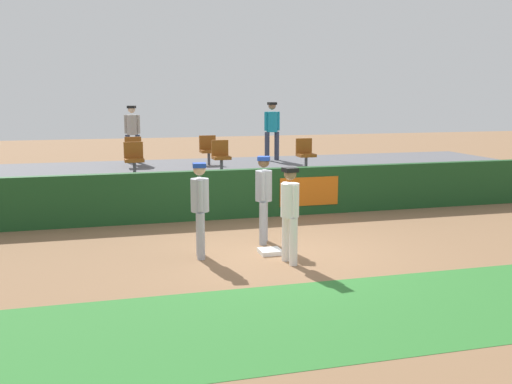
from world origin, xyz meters
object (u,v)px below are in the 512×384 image
(player_coach_visitor, at_px, (264,193))
(seat_front_center, at_px, (221,155))
(seat_front_right, at_px, (305,152))
(seat_back_center, at_px, (208,148))
(seat_front_left, at_px, (134,157))
(player_fielder_home, at_px, (290,208))
(player_runner_visitor, at_px, (200,203))
(spectator_capped, at_px, (272,127))
(spectator_hooded, at_px, (132,130))
(first_base, at_px, (270,251))
(seat_back_left, at_px, (133,150))

(player_coach_visitor, height_order, seat_front_center, seat_front_center)
(player_coach_visitor, distance_m, seat_front_right, 4.54)
(player_coach_visitor, distance_m, seat_back_center, 5.71)
(seat_back_center, distance_m, seat_front_left, 2.86)
(player_fielder_home, height_order, player_runner_visitor, player_runner_visitor)
(seat_front_left, bearing_deg, player_coach_visitor, -60.11)
(player_coach_visitor, bearing_deg, seat_front_center, -158.68)
(player_fielder_home, xyz_separation_m, seat_front_right, (2.24, 5.38, 0.40))
(seat_back_center, xyz_separation_m, spectator_capped, (2.11, 0.64, 0.56))
(seat_back_center, distance_m, spectator_capped, 2.28)
(player_fielder_home, bearing_deg, spectator_capped, 157.12)
(seat_back_center, distance_m, spectator_hooded, 2.40)
(first_base, distance_m, seat_front_left, 5.35)
(seat_front_right, xyz_separation_m, seat_front_center, (-2.32, -0.00, -0.00))
(seat_back_center, height_order, spectator_capped, spectator_capped)
(player_coach_visitor, height_order, seat_back_left, seat_back_left)
(player_coach_visitor, distance_m, spectator_capped, 6.74)
(player_coach_visitor, distance_m, spectator_hooded, 7.20)
(player_runner_visitor, height_order, spectator_capped, spectator_capped)
(first_base, distance_m, player_fielder_home, 1.15)
(first_base, distance_m, player_coach_visitor, 1.26)
(player_runner_visitor, relative_size, seat_front_left, 2.05)
(player_fielder_home, xyz_separation_m, spectator_hooded, (-2.13, 8.31, 0.91))
(player_coach_visitor, relative_size, seat_front_center, 2.06)
(seat_front_right, distance_m, spectator_hooded, 5.29)
(first_base, height_order, seat_back_center, seat_back_center)
(first_base, relative_size, spectator_capped, 0.23)
(seat_front_right, height_order, seat_front_left, same)
(player_runner_visitor, bearing_deg, player_fielder_home, 68.48)
(first_base, distance_m, seat_back_left, 6.95)
(seat_front_center, distance_m, seat_front_left, 2.21)
(seat_front_right, relative_size, spectator_capped, 0.47)
(seat_front_center, relative_size, spectator_hooded, 0.50)
(player_runner_visitor, xyz_separation_m, spectator_hooded, (-0.69, 7.53, 0.89))
(seat_front_right, bearing_deg, player_coach_visitor, -120.40)
(first_base, bearing_deg, spectator_hooded, 104.52)
(player_fielder_home, bearing_deg, seat_back_left, -171.30)
(player_fielder_home, relative_size, spectator_capped, 0.95)
(seat_back_left, distance_m, spectator_capped, 4.31)
(seat_back_center, bearing_deg, spectator_capped, 16.91)
(player_coach_visitor, relative_size, seat_back_center, 2.06)
(seat_front_right, distance_m, seat_back_left, 4.78)
(player_fielder_home, xyz_separation_m, player_coach_visitor, (-0.05, 1.47, 0.03))
(seat_back_left, bearing_deg, player_coach_visitor, -69.45)
(spectator_hooded, bearing_deg, seat_back_center, 168.50)
(player_runner_visitor, bearing_deg, seat_back_left, -166.42)
(seat_front_right, xyz_separation_m, spectator_capped, (-0.20, 2.44, 0.56))
(seat_front_right, bearing_deg, seat_front_left, 180.00)
(seat_front_center, xyz_separation_m, spectator_hooded, (-2.05, 2.93, 0.50))
(seat_front_right, bearing_deg, player_fielder_home, -112.63)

